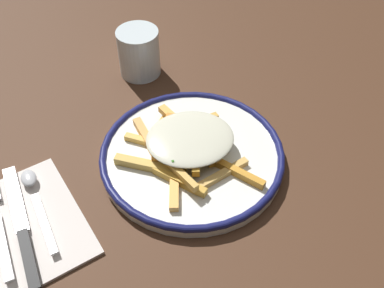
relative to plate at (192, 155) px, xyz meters
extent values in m
plane|color=#492D1C|center=(0.00, 0.00, -0.01)|extent=(2.60, 2.60, 0.00)
cylinder|color=white|center=(0.00, 0.00, 0.00)|extent=(0.28, 0.28, 0.02)
torus|color=#161A53|center=(0.00, 0.00, 0.00)|extent=(0.28, 0.28, 0.01)
cube|color=#F7C05F|center=(0.01, 0.00, 0.02)|extent=(0.03, 0.09, 0.01)
cube|color=gold|center=(-0.01, -0.01, 0.01)|extent=(0.07, 0.06, 0.01)
cube|color=gold|center=(0.01, 0.02, 0.01)|extent=(0.05, 0.08, 0.01)
cube|color=gold|center=(-0.04, -0.04, 0.01)|extent=(0.05, 0.08, 0.01)
cube|color=gold|center=(-0.04, -0.04, 0.02)|extent=(0.02, 0.07, 0.01)
cube|color=#EAB44D|center=(-0.03, 0.03, 0.01)|extent=(0.05, 0.07, 0.01)
cube|color=#E6A151|center=(-0.05, 0.06, 0.01)|extent=(0.02, 0.09, 0.01)
cube|color=orange|center=(-0.03, 0.04, 0.02)|extent=(0.07, 0.08, 0.01)
cube|color=gold|center=(-0.01, 0.02, 0.01)|extent=(0.08, 0.01, 0.01)
cube|color=orange|center=(0.04, -0.07, 0.01)|extent=(0.04, 0.08, 0.01)
cube|color=#F6B251|center=(-0.05, -0.04, 0.01)|extent=(0.06, 0.09, 0.01)
cube|color=gold|center=(-0.07, 0.01, 0.01)|extent=(0.08, 0.08, 0.01)
cube|color=gold|center=(0.00, -0.01, 0.02)|extent=(0.06, 0.09, 0.01)
cube|color=gold|center=(0.01, 0.04, 0.01)|extent=(0.08, 0.04, 0.01)
cube|color=gold|center=(0.03, 0.00, 0.01)|extent=(0.04, 0.08, 0.01)
cube|color=gold|center=(-0.04, 0.01, 0.01)|extent=(0.02, 0.09, 0.01)
cube|color=gold|center=(0.03, 0.03, 0.01)|extent=(0.05, 0.06, 0.01)
cube|color=#E9B450|center=(-0.05, 0.05, 0.01)|extent=(0.06, 0.07, 0.01)
cube|color=#DAA854|center=(0.01, -0.06, 0.01)|extent=(0.09, 0.02, 0.01)
cube|color=#E8AC49|center=(0.01, 0.06, 0.02)|extent=(0.02, 0.08, 0.01)
cube|color=#E0B265|center=(0.00, 0.00, 0.01)|extent=(0.08, 0.04, 0.01)
cube|color=gold|center=(0.03, 0.05, 0.01)|extent=(0.08, 0.01, 0.01)
cube|color=gold|center=(-0.01, 0.01, 0.02)|extent=(0.04, 0.07, 0.01)
cube|color=gold|center=(-0.02, 0.07, 0.01)|extent=(0.07, 0.05, 0.01)
ellipsoid|color=beige|center=(0.00, 0.01, 0.03)|extent=(0.16, 0.15, 0.01)
cube|color=#3A5720|center=(-0.04, -0.01, 0.04)|extent=(0.00, 0.00, 0.00)
cube|color=#395A1C|center=(0.02, -0.03, 0.04)|extent=(0.00, 0.00, 0.00)
cube|color=#285922|center=(0.02, -0.02, 0.04)|extent=(0.00, 0.00, 0.00)
cube|color=#346931|center=(0.01, -0.01, 0.04)|extent=(0.00, 0.00, 0.00)
cube|color=#206034|center=(-0.04, 0.02, 0.04)|extent=(0.00, 0.00, 0.00)
cube|color=#2C751A|center=(-0.04, -0.02, 0.04)|extent=(0.00, 0.00, 0.00)
cube|color=#3B671C|center=(-0.01, -0.04, 0.04)|extent=(0.00, 0.00, 0.00)
cube|color=#205D24|center=(0.03, 0.00, 0.04)|extent=(0.00, 0.00, 0.00)
cube|color=silver|center=(-0.26, 0.01, -0.01)|extent=(0.16, 0.20, 0.01)
cube|color=silver|center=(-0.29, -0.01, 0.00)|extent=(0.02, 0.11, 0.01)
cube|color=black|center=(-0.27, -0.05, 0.00)|extent=(0.02, 0.09, 0.01)
cube|color=silver|center=(-0.25, 0.05, 0.00)|extent=(0.03, 0.12, 0.00)
cube|color=silver|center=(-0.23, -0.01, 0.00)|extent=(0.02, 0.10, 0.00)
ellipsoid|color=silver|center=(-0.23, 0.08, 0.00)|extent=(0.02, 0.03, 0.01)
cylinder|color=silver|center=(0.03, 0.24, 0.03)|extent=(0.08, 0.08, 0.09)
camera|label=1|loc=(-0.23, -0.40, 0.51)|focal=42.45mm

